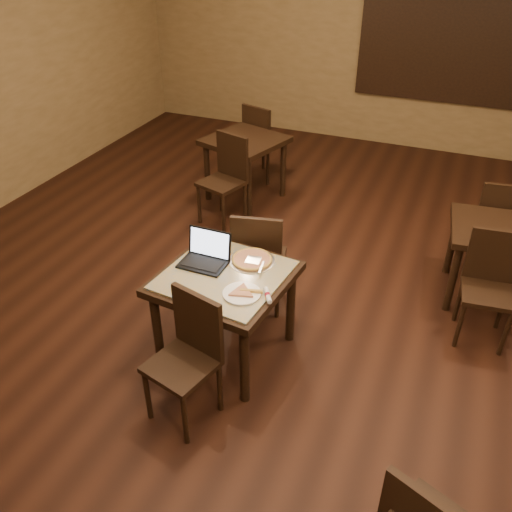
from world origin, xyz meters
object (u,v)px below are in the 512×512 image
at_px(other_table_a, 495,240).
at_px(other_table_b_chair_far, 261,138).
at_px(chair_main_far, 258,256).
at_px(chair_main_near, 189,351).
at_px(other_table_b_chair_near, 226,174).
at_px(laptop, 206,254).
at_px(pizza_pan, 252,261).
at_px(other_table_a_chair_near, 489,280).
at_px(other_table_a_chair_far, 497,219).
at_px(tiled_table, 225,285).
at_px(other_table_b, 245,149).

distance_m(other_table_a, other_table_b_chair_far, 3.26).
relative_size(chair_main_far, other_table_a, 1.16).
relative_size(chair_main_near, other_table_b_chair_near, 0.97).
distance_m(laptop, other_table_b_chair_near, 2.07).
bearing_deg(chair_main_near, other_table_b_chair_far, 119.46).
height_order(pizza_pan, other_table_a_chair_near, other_table_a_chair_near).
bearing_deg(other_table_a_chair_far, pizza_pan, 41.18).
bearing_deg(pizza_pan, other_table_b_chair_near, 120.70).
bearing_deg(other_table_a, chair_main_far, -158.26).
height_order(chair_main_near, other_table_b_chair_near, other_table_b_chair_near).
bearing_deg(tiled_table, other_table_a_chair_far, 54.70).
relative_size(chair_main_near, other_table_a_chair_near, 1.02).
bearing_deg(other_table_b, tiled_table, -52.92).
distance_m(chair_main_far, other_table_a, 2.08).
height_order(chair_main_near, other_table_a_chair_near, chair_main_near).
xyz_separation_m(other_table_a, other_table_a_chair_near, (-0.01, -0.54, -0.07)).
relative_size(chair_main_near, other_table_b, 0.94).
bearing_deg(laptop, pizza_pan, 22.70).
xyz_separation_m(other_table_a_chair_near, other_table_b_chair_near, (-2.79, 0.98, 0.03)).
xyz_separation_m(other_table_a_chair_far, other_table_b, (-2.83, 0.47, 0.11)).
xyz_separation_m(other_table_a_chair_near, other_table_b, (-2.82, 1.56, 0.11)).
relative_size(tiled_table, other_table_a, 1.19).
xyz_separation_m(laptop, other_table_a, (2.06, 1.48, -0.23)).
bearing_deg(other_table_b_chair_near, chair_main_far, -38.94).
bearing_deg(other_table_a_chair_near, chair_main_far, -172.95).
xyz_separation_m(pizza_pan, other_table_a_chair_far, (1.75, 1.89, -0.24)).
xyz_separation_m(chair_main_far, other_table_b_chair_near, (-0.95, 1.40, 0.00)).
bearing_deg(other_table_a_chair_near, other_table_a_chair_far, 83.13).
xyz_separation_m(chair_main_far, other_table_a, (1.84, 0.97, 0.05)).
distance_m(tiled_table, other_table_b_chair_far, 3.33).
height_order(chair_main_far, other_table_b_chair_far, other_table_b_chair_far).
relative_size(chair_main_near, chair_main_far, 0.97).
xyz_separation_m(laptop, other_table_b_chair_near, (-0.74, 1.91, -0.27)).
distance_m(chair_main_far, other_table_a_chair_far, 2.39).
height_order(other_table_a_chair_near, other_table_a_chair_far, same).
bearing_deg(pizza_pan, laptop, -157.28).
bearing_deg(other_table_b, other_table_b_chair_far, 109.27).
xyz_separation_m(tiled_table, laptop, (-0.20, 0.11, 0.17)).
distance_m(chair_main_near, other_table_b, 3.36).
bearing_deg(laptop, other_table_a, 35.60).
bearing_deg(tiled_table, chair_main_near, -82.02).
xyz_separation_m(tiled_table, other_table_b, (-0.96, 2.60, -0.02)).
bearing_deg(chair_main_far, chair_main_near, 77.04).
distance_m(laptop, other_table_a_chair_near, 2.28).
xyz_separation_m(chair_main_near, other_table_a_chair_near, (1.83, 1.66, -0.01)).
relative_size(other_table_a, other_table_b, 0.83).
relative_size(chair_main_far, other_table_b_chair_far, 0.99).
xyz_separation_m(pizza_pan, other_table_b_chair_near, (-1.06, 1.78, -0.21)).
relative_size(chair_main_far, pizza_pan, 2.75).
xyz_separation_m(other_table_a_chair_far, other_table_b_chair_far, (-2.86, 1.05, 0.03)).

